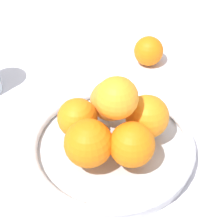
# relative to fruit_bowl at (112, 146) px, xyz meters

# --- Properties ---
(ground_plane) EXTENTS (4.00, 4.00, 0.00)m
(ground_plane) POSITION_rel_fruit_bowl_xyz_m (0.00, 0.00, -0.02)
(ground_plane) COLOR silver
(fruit_bowl) EXTENTS (0.29, 0.29, 0.03)m
(fruit_bowl) POSITION_rel_fruit_bowl_xyz_m (0.00, 0.00, 0.00)
(fruit_bowl) COLOR silver
(fruit_bowl) RESTS_ON ground_plane
(orange_pile) EXTENTS (0.19, 0.19, 0.13)m
(orange_pile) POSITION_rel_fruit_bowl_xyz_m (0.00, 0.00, 0.06)
(orange_pile) COLOR orange
(orange_pile) RESTS_ON fruit_bowl
(stray_orange) EXTENTS (0.07, 0.07, 0.07)m
(stray_orange) POSITION_rel_fruit_bowl_xyz_m (-0.29, 0.06, 0.02)
(stray_orange) COLOR orange
(stray_orange) RESTS_ON ground_plane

